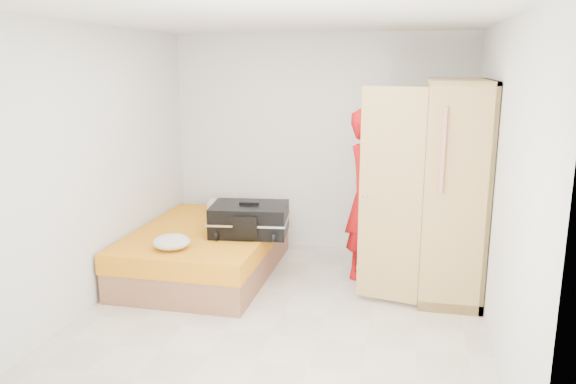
% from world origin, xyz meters
% --- Properties ---
extents(room, '(4.00, 4.02, 2.60)m').
position_xyz_m(room, '(0.00, 0.00, 1.30)').
color(room, beige).
rests_on(room, ground).
extents(bed, '(1.42, 2.02, 0.50)m').
position_xyz_m(bed, '(-1.05, 0.79, 0.25)').
color(bed, '#986445').
rests_on(bed, ground).
extents(wardrobe, '(1.16, 1.20, 2.10)m').
position_xyz_m(wardrobe, '(1.45, 0.86, 1.00)').
color(wardrobe, tan).
rests_on(wardrobe, ground).
extents(person, '(0.66, 0.77, 1.79)m').
position_xyz_m(person, '(0.67, 1.12, 0.90)').
color(person, red).
rests_on(person, ground).
extents(suitcase, '(0.87, 0.69, 0.34)m').
position_xyz_m(suitcase, '(-0.53, 0.75, 0.65)').
color(suitcase, black).
rests_on(suitcase, bed).
extents(round_cushion, '(0.36, 0.36, 0.14)m').
position_xyz_m(round_cushion, '(-1.13, 0.11, 0.57)').
color(round_cushion, beige).
rests_on(round_cushion, bed).
extents(pillow, '(0.66, 0.43, 0.11)m').
position_xyz_m(pillow, '(-1.00, 1.64, 0.55)').
color(pillow, beige).
rests_on(pillow, bed).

